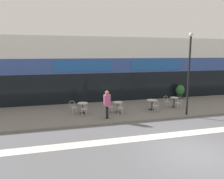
{
  "coord_description": "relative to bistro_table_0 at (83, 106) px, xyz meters",
  "views": [
    {
      "loc": [
        -5.49,
        -7.41,
        4.13
      ],
      "look_at": [
        -1.58,
        7.14,
        1.62
      ],
      "focal_mm": 35.0,
      "sensor_mm": 36.0,
      "label": 1
    }
  ],
  "objects": [
    {
      "name": "ground_plane",
      "position": [
        3.67,
        -6.91,
        -0.63
      ],
      "size": [
        120.0,
        120.0,
        0.0
      ],
      "primitive_type": "plane",
      "color": "#5B5B60"
    },
    {
      "name": "sidewalk_slab",
      "position": [
        3.67,
        0.34,
        -0.57
      ],
      "size": [
        40.0,
        5.5,
        0.12
      ],
      "primitive_type": "cube",
      "color": "slate",
      "rests_on": "ground"
    },
    {
      "name": "storefront_facade",
      "position": [
        3.67,
        5.05,
        2.08
      ],
      "size": [
        40.0,
        4.06,
        5.45
      ],
      "color": "silver",
      "rests_on": "ground"
    },
    {
      "name": "bike_lane_stripe",
      "position": [
        3.67,
        -4.86,
        -0.63
      ],
      "size": [
        36.0,
        0.7,
        0.01
      ],
      "primitive_type": "cube",
      "color": "silver",
      "rests_on": "ground"
    },
    {
      "name": "bistro_table_0",
      "position": [
        0.0,
        0.0,
        0.0
      ],
      "size": [
        0.7,
        0.7,
        0.71
      ],
      "color": "black",
      "rests_on": "sidewalk_slab"
    },
    {
      "name": "bistro_table_1",
      "position": [
        2.36,
        -0.36,
        -0.0
      ],
      "size": [
        0.67,
        0.67,
        0.71
      ],
      "color": "black",
      "rests_on": "sidewalk_slab"
    },
    {
      "name": "bistro_table_2",
      "position": [
        4.92,
        -0.34,
        0.01
      ],
      "size": [
        0.78,
        0.78,
        0.71
      ],
      "color": "black",
      "rests_on": "sidewalk_slab"
    },
    {
      "name": "bistro_table_3",
      "position": [
        6.86,
        -0.06,
        0.01
      ],
      "size": [
        0.63,
        0.63,
        0.74
      ],
      "color": "black",
      "rests_on": "sidewalk_slab"
    },
    {
      "name": "cafe_chair_0_near",
      "position": [
        0.01,
        -0.63,
        0.01
      ],
      "size": [
        0.45,
        0.6,
        0.9
      ],
      "rotation": [
        0.0,
        0.0,
        1.69
      ],
      "color": "#B7B2AD",
      "rests_on": "sidewalk_slab"
    },
    {
      "name": "cafe_chair_0_side",
      "position": [
        -0.63,
        0.01,
        0.01
      ],
      "size": [
        0.59,
        0.43,
        0.9
      ],
      "rotation": [
        0.0,
        0.0,
        -0.08
      ],
      "color": "#B7B2AD",
      "rests_on": "sidewalk_slab"
    },
    {
      "name": "cafe_chair_1_near",
      "position": [
        2.35,
        -0.99,
        0.01
      ],
      "size": [
        0.45,
        0.6,
        0.9
      ],
      "rotation": [
        0.0,
        0.0,
        1.44
      ],
      "color": "#B7B2AD",
      "rests_on": "sidewalk_slab"
    },
    {
      "name": "cafe_chair_1_side",
      "position": [
        1.73,
        -0.36,
        0.01
      ],
      "size": [
        0.58,
        0.4,
        0.9
      ],
      "rotation": [
        0.0,
        0.0,
        -0.01
      ],
      "color": "#B7B2AD",
      "rests_on": "sidewalk_slab"
    },
    {
      "name": "cafe_chair_2_near",
      "position": [
        4.92,
        -0.96,
        0.01
      ],
      "size": [
        0.41,
        0.58,
        0.9
      ],
      "rotation": [
        0.0,
        0.0,
        1.6
      ],
      "color": "#B7B2AD",
      "rests_on": "sidewalk_slab"
    },
    {
      "name": "cafe_chair_3_near",
      "position": [
        6.87,
        -0.68,
        0.01
      ],
      "size": [
        0.45,
        0.6,
        0.9
      ],
      "rotation": [
        0.0,
        0.0,
        1.71
      ],
      "color": "#B7B2AD",
      "rests_on": "sidewalk_slab"
    },
    {
      "name": "cafe_chair_3_side",
      "position": [
        6.24,
        -0.06,
        0.01
      ],
      "size": [
        0.59,
        0.44,
        0.9
      ],
      "rotation": [
        0.0,
        0.0,
        0.09
      ],
      "color": "#B7B2AD",
      "rests_on": "sidewalk_slab"
    },
    {
      "name": "planter_pot",
      "position": [
        9.01,
        2.57,
        0.18
      ],
      "size": [
        0.77,
        0.77,
        1.24
      ],
      "color": "#232326",
      "rests_on": "sidewalk_slab"
    },
    {
      "name": "lamp_post",
      "position": [
        6.58,
        -2.1,
        2.54
      ],
      "size": [
        0.26,
        0.26,
        5.29
      ],
      "color": "black",
      "rests_on": "sidewalk_slab"
    },
    {
      "name": "pedestrian_near_end",
      "position": [
        1.31,
        -1.55,
        0.53
      ],
      "size": [
        0.51,
        0.51,
        1.75
      ],
      "rotation": [
        0.0,
        0.0,
        2.98
      ],
      "color": "black",
      "rests_on": "sidewalk_slab"
    }
  ]
}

